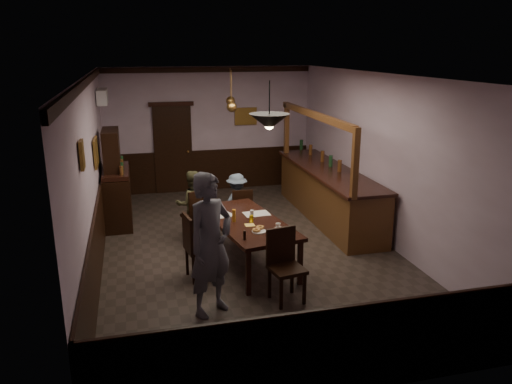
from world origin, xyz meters
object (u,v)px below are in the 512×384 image
object	(u,v)px
dining_table	(247,224)
soda_can	(251,219)
chair_far_left	(197,213)
coffee_cup	(278,225)
person_seated_right	(237,202)
chair_far_right	(242,209)
chair_near	(284,261)
chair_side	(196,244)
pendant_brass_mid	(232,107)
sideboard	(116,186)
person_standing	(211,245)
person_seated_left	(192,204)
pendant_brass_far	(231,101)
bar_counter	(328,192)
pendant_iron	(269,122)

from	to	relation	value
dining_table	soda_can	xyz separation A→B (m)	(0.04, -0.13, 0.12)
chair_far_left	coffee_cup	world-z (taller)	chair_far_left
dining_table	person_seated_right	distance (m)	1.62
chair_far_left	person_seated_right	size ratio (longest dim) A/B	0.88
chair_far_right	chair_near	xyz separation A→B (m)	(0.02, -2.63, 0.08)
chair_side	pendant_brass_mid	bearing A→B (deg)	-31.70
sideboard	chair_near	bearing A→B (deg)	-59.04
chair_near	person_standing	distance (m)	1.13
chair_near	pendant_brass_mid	world-z (taller)	pendant_brass_mid
chair_side	person_seated_left	distance (m)	1.82
chair_near	pendant_brass_far	xyz separation A→B (m)	(0.20, 4.70, 1.73)
bar_counter	pendant_brass_far	size ratio (longest dim) A/B	4.88
chair_near	coffee_cup	size ratio (longest dim) A/B	12.85
chair_far_right	pendant_iron	world-z (taller)	pendant_iron
dining_table	person_seated_left	bearing A→B (deg)	116.25
chair_far_right	pendant_brass_far	distance (m)	2.76
chair_far_left	person_seated_left	size ratio (longest dim) A/B	0.78
coffee_cup	chair_side	bearing A→B (deg)	163.59
chair_side	sideboard	xyz separation A→B (m)	(-1.19, 2.91, 0.20)
sideboard	chair_far_right	bearing A→B (deg)	-28.03
bar_counter	person_standing	bearing A→B (deg)	-132.62
chair_far_left	pendant_brass_mid	size ratio (longest dim) A/B	1.21
dining_table	pendant_iron	distance (m)	1.93
person_standing	person_seated_right	bearing A→B (deg)	37.99
chair_far_left	coffee_cup	distance (m)	1.98
chair_far_right	soda_can	bearing A→B (deg)	85.00
coffee_cup	bar_counter	xyz separation A→B (m)	(1.75, 2.28, -0.23)
coffee_cup	bar_counter	size ratio (longest dim) A/B	0.02
chair_far_right	pendant_brass_far	xyz separation A→B (m)	(0.23, 2.07, 1.81)
dining_table	pendant_brass_mid	xyz separation A→B (m)	(0.23, 2.29, 1.61)
chair_far_left	pendant_brass_far	size ratio (longest dim) A/B	1.21
coffee_cup	pendant_iron	xyz separation A→B (m)	(-0.23, -0.29, 1.64)
sideboard	bar_counter	size ratio (longest dim) A/B	0.48
chair_far_right	bar_counter	distance (m)	1.97
chair_near	sideboard	xyz separation A→B (m)	(-2.31, 3.84, 0.20)
chair_side	sideboard	bearing A→B (deg)	13.51
chair_far_right	chair_side	bearing A→B (deg)	58.61
soda_can	pendant_brass_mid	bearing A→B (deg)	85.42
chair_far_right	pendant_iron	bearing A→B (deg)	89.64
chair_side	coffee_cup	bearing A→B (deg)	-105.11
chair_side	pendant_iron	world-z (taller)	pendant_iron
chair_side	person_standing	world-z (taller)	person_standing
pendant_iron	pendant_brass_far	world-z (taller)	same
chair_far_right	coffee_cup	bearing A→B (deg)	96.63
chair_side	soda_can	size ratio (longest dim) A/B	8.57
person_seated_left	soda_can	bearing A→B (deg)	110.44
person_seated_left	pendant_brass_far	xyz separation A→B (m)	(1.15, 1.96, 1.67)
chair_side	person_seated_left	world-z (taller)	person_seated_left
dining_table	chair_side	xyz separation A→B (m)	(-0.89, -0.36, -0.12)
soda_can	pendant_iron	distance (m)	1.76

